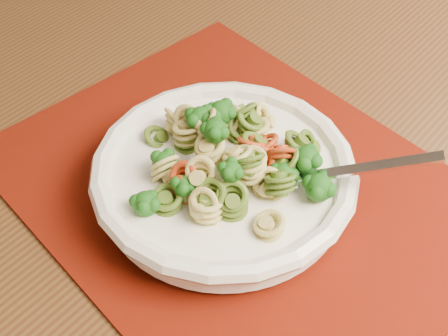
% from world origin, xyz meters
% --- Properties ---
extents(dining_table, '(1.71, 1.35, 0.77)m').
position_xyz_m(dining_table, '(-0.76, -0.24, 0.67)').
color(dining_table, '#4F3316').
rests_on(dining_table, ground).
extents(placemat, '(0.55, 0.50, 0.00)m').
position_xyz_m(placemat, '(-0.71, -0.30, 0.77)').
color(placemat, '#601404').
rests_on(placemat, dining_table).
extents(pasta_bowl, '(0.25, 0.25, 0.05)m').
position_xyz_m(pasta_bowl, '(-0.72, -0.31, 0.80)').
color(pasta_bowl, white).
rests_on(pasta_bowl, placemat).
extents(pasta_broccoli_heap, '(0.21, 0.21, 0.06)m').
position_xyz_m(pasta_broccoli_heap, '(-0.72, -0.31, 0.82)').
color(pasta_broccoli_heap, tan).
rests_on(pasta_broccoli_heap, pasta_bowl).
extents(fork, '(0.18, 0.08, 0.08)m').
position_xyz_m(fork, '(-0.67, -0.31, 0.82)').
color(fork, silver).
rests_on(fork, pasta_bowl).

